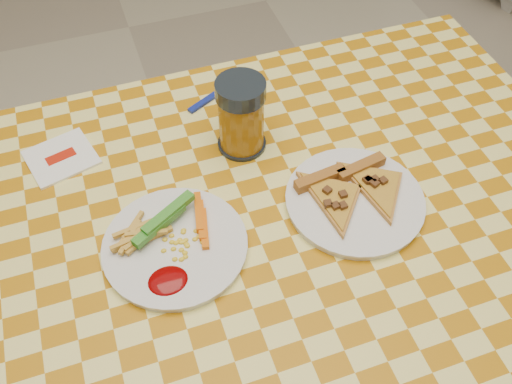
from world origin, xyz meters
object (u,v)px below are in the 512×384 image
Objects in this scene: table at (255,252)px; plate_left at (175,247)px; plate_right at (354,201)px; drink_glass at (241,116)px.

table is 0.16m from plate_left.
plate_left and plate_right have the same top height.
plate_right is at bearing -55.04° from drink_glass.
plate_left is (-0.14, 0.00, 0.08)m from table.
table is 5.55× the size of plate_left.
plate_left is at bearing 179.09° from table.
drink_glass is at bearing 47.20° from plate_left.
drink_glass is at bearing 78.12° from table.
plate_right is (0.31, -0.01, 0.00)m from plate_left.
plate_left reaches higher than table.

